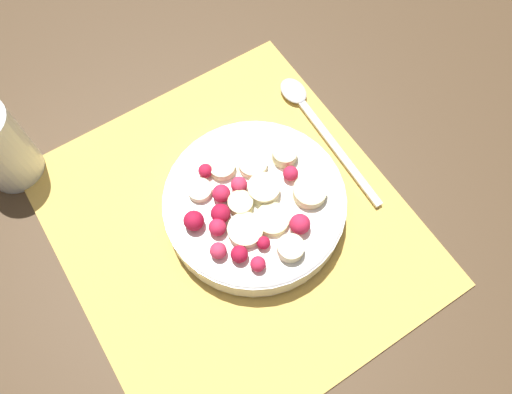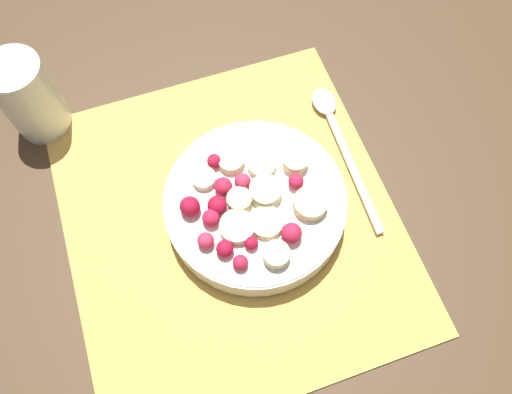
# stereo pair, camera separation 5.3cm
# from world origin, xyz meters

# --- Properties ---
(ground_plane) EXTENTS (3.00, 3.00, 0.00)m
(ground_plane) POSITION_xyz_m (0.00, 0.00, 0.00)
(ground_plane) COLOR #4C3823
(placemat) EXTENTS (0.40, 0.36, 0.01)m
(placemat) POSITION_xyz_m (0.00, 0.00, 0.00)
(placemat) COLOR #E0B251
(placemat) RESTS_ON ground_plane
(fruit_bowl) EXTENTS (0.20, 0.20, 0.06)m
(fruit_bowl) POSITION_xyz_m (0.00, 0.03, 0.03)
(fruit_bowl) COLOR white
(fruit_bowl) RESTS_ON placemat
(spoon) EXTENTS (0.20, 0.03, 0.01)m
(spoon) POSITION_xyz_m (-0.07, 0.16, 0.01)
(spoon) COLOR silver
(spoon) RESTS_ON placemat
(drinking_glass) EXTENTS (0.07, 0.07, 0.10)m
(drinking_glass) POSITION_xyz_m (-0.20, -0.18, 0.05)
(drinking_glass) COLOR white
(drinking_glass) RESTS_ON ground_plane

